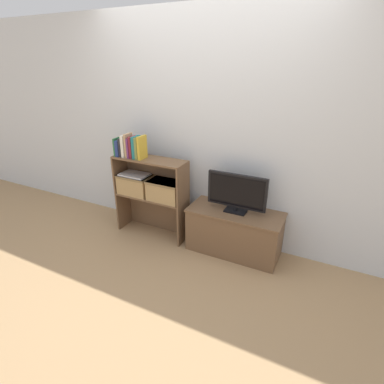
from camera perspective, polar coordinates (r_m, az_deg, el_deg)
ground_plane at (r=3.34m, az=-1.07°, el=-10.83°), size 16.00×16.00×0.00m
wall_back at (r=3.22m, az=2.47°, el=11.24°), size 10.00×0.05×2.40m
tv_stand at (r=3.22m, az=8.04°, el=-7.48°), size 0.97×0.42×0.48m
tv at (r=3.01m, az=8.52°, el=-0.03°), size 0.61×0.14×0.40m
bookshelf_lower_tier at (r=3.57m, az=-7.09°, el=-3.06°), size 0.85×0.27×0.48m
bookshelf_upper_tier at (r=3.38m, az=-7.49°, el=3.91°), size 0.85×0.27×0.44m
book_forest at (r=3.46m, az=-13.90°, el=8.44°), size 0.02×0.15×0.20m
book_navy at (r=3.45m, az=-13.45°, el=8.21°), size 0.04×0.15×0.17m
book_charcoal at (r=3.42m, az=-13.00°, el=8.39°), size 0.03×0.14×0.20m
book_ivory at (r=3.39m, az=-12.51°, el=8.62°), size 0.04×0.14×0.24m
book_tan at (r=3.36m, az=-12.00°, el=8.71°), size 0.03×0.13×0.26m
book_plum at (r=3.35m, az=-11.55°, el=8.30°), size 0.02×0.14×0.21m
book_maroon at (r=3.33m, az=-11.15°, el=8.42°), size 0.03×0.13×0.23m
book_teal at (r=3.30m, az=-10.56°, el=8.39°), size 0.04×0.13×0.24m
book_olive at (r=3.28m, az=-9.98°, el=8.30°), size 0.03×0.15×0.24m
book_mustard at (r=3.26m, az=-9.48°, el=8.35°), size 0.03×0.15×0.25m
storage_basket_left at (r=3.50m, az=-10.74°, el=1.60°), size 0.38×0.24×0.22m
storage_basket_right at (r=3.28m, az=-5.09°, el=0.44°), size 0.38×0.24×0.22m
laptop at (r=3.46m, az=-10.88°, el=3.29°), size 0.32×0.21×0.02m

